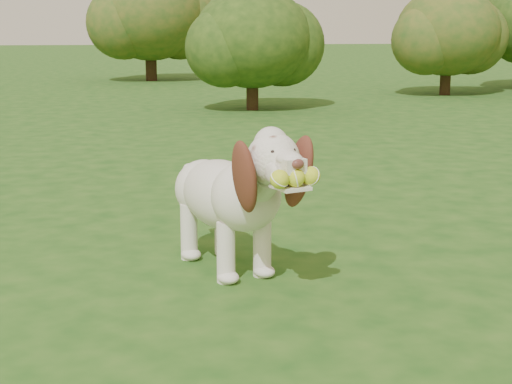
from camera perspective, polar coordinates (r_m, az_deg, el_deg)
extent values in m
plane|color=#184714|center=(3.27, -11.14, -7.51)|extent=(80.00, 80.00, 0.00)
ellipsoid|color=silver|center=(3.52, -2.41, -0.20)|extent=(0.49, 0.65, 0.31)
ellipsoid|color=silver|center=(3.32, -0.73, -0.32)|extent=(0.39, 0.39, 0.30)
ellipsoid|color=silver|center=(3.70, -3.81, 0.26)|extent=(0.35, 0.35, 0.27)
cylinder|color=silver|center=(3.20, 0.23, 0.69)|extent=(0.23, 0.28, 0.24)
sphere|color=silver|center=(3.08, 1.26, 2.41)|extent=(0.27, 0.27, 0.21)
sphere|color=silver|center=(3.09, 1.10, 3.51)|extent=(0.18, 0.18, 0.14)
cube|color=silver|center=(2.98, 2.40, 1.98)|extent=(0.13, 0.15, 0.06)
ellipsoid|color=#592D28|center=(2.92, 3.07, 2.04)|extent=(0.06, 0.05, 0.04)
cube|color=silver|center=(2.99, 2.52, 0.36)|extent=(0.15, 0.16, 0.01)
ellipsoid|color=brown|center=(3.04, -0.85, 1.10)|extent=(0.15, 0.23, 0.33)
ellipsoid|color=brown|center=(3.16, 3.12, 1.51)|extent=(0.18, 0.19, 0.33)
cylinder|color=silver|center=(3.80, -4.60, 1.12)|extent=(0.10, 0.16, 0.12)
cylinder|color=silver|center=(3.35, -2.20, -4.40)|extent=(0.10, 0.10, 0.27)
cylinder|color=silver|center=(3.43, 0.45, -4.00)|extent=(0.10, 0.10, 0.27)
cylinder|color=silver|center=(3.69, -4.90, -2.88)|extent=(0.10, 0.10, 0.27)
cylinder|color=silver|center=(3.77, -2.43, -2.56)|extent=(0.10, 0.10, 0.27)
sphere|color=#B6E12C|center=(2.91, 1.72, 0.94)|extent=(0.09, 0.09, 0.07)
sphere|color=#B6E12C|center=(2.95, 2.88, 1.06)|extent=(0.09, 0.09, 0.07)
sphere|color=#B6E12C|center=(2.99, 4.01, 1.18)|extent=(0.09, 0.09, 0.07)
cylinder|color=#382314|center=(12.66, 13.61, 8.07)|extent=(0.17, 0.17, 0.53)
ellipsoid|color=#1F3E13|center=(12.64, 13.77, 11.27)|extent=(1.59, 1.59, 1.35)
cylinder|color=#382314|center=(15.57, -7.64, 9.30)|extent=(0.22, 0.22, 0.69)
ellipsoid|color=#1F3E13|center=(15.56, -7.74, 12.70)|extent=(2.08, 2.08, 1.77)
cylinder|color=#382314|center=(10.15, -0.26, 7.39)|extent=(0.16, 0.16, 0.50)
ellipsoid|color=#1F3E13|center=(10.12, -0.27, 11.15)|extent=(1.50, 1.50, 1.27)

